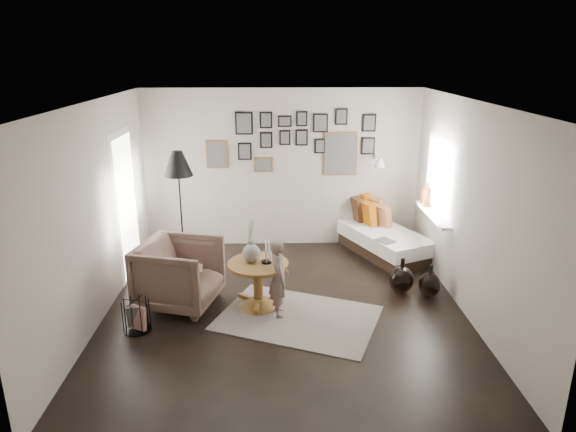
{
  "coord_description": "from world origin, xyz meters",
  "views": [
    {
      "loc": [
        -0.12,
        -5.85,
        3.15
      ],
      "look_at": [
        0.05,
        0.5,
        1.1
      ],
      "focal_mm": 32.0,
      "sensor_mm": 36.0,
      "label": 1
    }
  ],
  "objects_px": {
    "daybed": "(380,235)",
    "vase": "(251,250)",
    "magazine_basket": "(136,316)",
    "floor_lamp": "(178,168)",
    "pedestal_table": "(258,286)",
    "armchair": "(179,274)",
    "child": "(279,278)",
    "demijohn_small": "(429,285)",
    "demijohn_large": "(401,280)"
  },
  "relations": [
    {
      "from": "demijohn_small",
      "to": "child",
      "type": "xyz_separation_m",
      "value": [
        -2.02,
        -0.44,
        0.33
      ]
    },
    {
      "from": "vase",
      "to": "child",
      "type": "relative_size",
      "value": 0.55
    },
    {
      "from": "daybed",
      "to": "child",
      "type": "xyz_separation_m",
      "value": [
        -1.68,
        -2.1,
        0.22
      ]
    },
    {
      "from": "vase",
      "to": "demijohn_small",
      "type": "relative_size",
      "value": 1.21
    },
    {
      "from": "vase",
      "to": "magazine_basket",
      "type": "relative_size",
      "value": 1.42
    },
    {
      "from": "daybed",
      "to": "child",
      "type": "bearing_deg",
      "value": -153.12
    },
    {
      "from": "daybed",
      "to": "floor_lamp",
      "type": "relative_size",
      "value": 1.09
    },
    {
      "from": "pedestal_table",
      "to": "vase",
      "type": "height_order",
      "value": "vase"
    },
    {
      "from": "floor_lamp",
      "to": "magazine_basket",
      "type": "xyz_separation_m",
      "value": [
        -0.25,
        -1.82,
        -1.36
      ]
    },
    {
      "from": "demijohn_small",
      "to": "child",
      "type": "distance_m",
      "value": 2.09
    },
    {
      "from": "vase",
      "to": "floor_lamp",
      "type": "height_order",
      "value": "floor_lamp"
    },
    {
      "from": "demijohn_large",
      "to": "demijohn_small",
      "type": "distance_m",
      "value": 0.37
    },
    {
      "from": "armchair",
      "to": "floor_lamp",
      "type": "xyz_separation_m",
      "value": [
        -0.16,
        1.19,
        1.12
      ]
    },
    {
      "from": "magazine_basket",
      "to": "vase",
      "type": "bearing_deg",
      "value": 23.52
    },
    {
      "from": "floor_lamp",
      "to": "magazine_basket",
      "type": "distance_m",
      "value": 2.29
    },
    {
      "from": "pedestal_table",
      "to": "magazine_basket",
      "type": "bearing_deg",
      "value": -158.37
    },
    {
      "from": "pedestal_table",
      "to": "armchair",
      "type": "bearing_deg",
      "value": 176.09
    },
    {
      "from": "daybed",
      "to": "child",
      "type": "relative_size",
      "value": 1.96
    },
    {
      "from": "vase",
      "to": "armchair",
      "type": "bearing_deg",
      "value": 176.98
    },
    {
      "from": "vase",
      "to": "demijohn_large",
      "type": "distance_m",
      "value": 2.11
    },
    {
      "from": "vase",
      "to": "magazine_basket",
      "type": "bearing_deg",
      "value": -156.48
    },
    {
      "from": "pedestal_table",
      "to": "daybed",
      "type": "height_order",
      "value": "daybed"
    },
    {
      "from": "demijohn_small",
      "to": "child",
      "type": "height_order",
      "value": "child"
    },
    {
      "from": "daybed",
      "to": "pedestal_table",
      "type": "bearing_deg",
      "value": -160.49
    },
    {
      "from": "floor_lamp",
      "to": "demijohn_large",
      "type": "height_order",
      "value": "floor_lamp"
    },
    {
      "from": "pedestal_table",
      "to": "daybed",
      "type": "distance_m",
      "value": 2.69
    },
    {
      "from": "pedestal_table",
      "to": "daybed",
      "type": "bearing_deg",
      "value": 44.02
    },
    {
      "from": "pedestal_table",
      "to": "demijohn_small",
      "type": "relative_size",
      "value": 1.7
    },
    {
      "from": "vase",
      "to": "armchair",
      "type": "distance_m",
      "value": 0.99
    },
    {
      "from": "vase",
      "to": "magazine_basket",
      "type": "height_order",
      "value": "vase"
    },
    {
      "from": "magazine_basket",
      "to": "demijohn_large",
      "type": "bearing_deg",
      "value": 14.98
    },
    {
      "from": "pedestal_table",
      "to": "demijohn_large",
      "type": "height_order",
      "value": "pedestal_table"
    },
    {
      "from": "daybed",
      "to": "floor_lamp",
      "type": "distance_m",
      "value": 3.4
    },
    {
      "from": "armchair",
      "to": "magazine_basket",
      "type": "height_order",
      "value": "armchair"
    },
    {
      "from": "vase",
      "to": "demijohn_large",
      "type": "xyz_separation_m",
      "value": [
        2.01,
        0.31,
        -0.58
      ]
    },
    {
      "from": "floor_lamp",
      "to": "demijohn_large",
      "type": "distance_m",
      "value": 3.5
    },
    {
      "from": "floor_lamp",
      "to": "magazine_basket",
      "type": "height_order",
      "value": "floor_lamp"
    },
    {
      "from": "demijohn_large",
      "to": "magazine_basket",
      "type": "bearing_deg",
      "value": -165.02
    },
    {
      "from": "vase",
      "to": "demijohn_small",
      "type": "height_order",
      "value": "vase"
    },
    {
      "from": "armchair",
      "to": "floor_lamp",
      "type": "height_order",
      "value": "floor_lamp"
    },
    {
      "from": "pedestal_table",
      "to": "demijohn_large",
      "type": "xyz_separation_m",
      "value": [
        1.93,
        0.33,
        -0.09
      ]
    },
    {
      "from": "armchair",
      "to": "demijohn_large",
      "type": "bearing_deg",
      "value": -70.37
    },
    {
      "from": "demijohn_large",
      "to": "child",
      "type": "distance_m",
      "value": 1.79
    },
    {
      "from": "pedestal_table",
      "to": "magazine_basket",
      "type": "distance_m",
      "value": 1.53
    },
    {
      "from": "daybed",
      "to": "floor_lamp",
      "type": "bearing_deg",
      "value": 166.62
    },
    {
      "from": "floor_lamp",
      "to": "demijohn_small",
      "type": "bearing_deg",
      "value": -16.97
    },
    {
      "from": "pedestal_table",
      "to": "armchair",
      "type": "distance_m",
      "value": 1.02
    },
    {
      "from": "vase",
      "to": "floor_lamp",
      "type": "bearing_deg",
      "value": 131.03
    },
    {
      "from": "daybed",
      "to": "vase",
      "type": "bearing_deg",
      "value": -161.95
    },
    {
      "from": "vase",
      "to": "armchair",
      "type": "relative_size",
      "value": 0.58
    }
  ]
}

